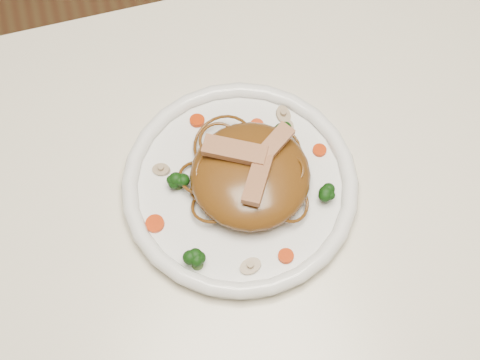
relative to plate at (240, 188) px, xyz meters
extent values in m
cube|color=beige|center=(0.03, -0.09, -0.03)|extent=(1.20, 0.80, 0.04)
cylinder|color=white|center=(0.00, 0.00, 0.00)|extent=(0.35, 0.35, 0.02)
ellipsoid|color=#593610|center=(0.01, 0.00, 0.03)|extent=(0.18, 0.18, 0.05)
cube|color=tan|center=(0.04, 0.01, 0.06)|extent=(0.06, 0.05, 0.01)
cube|color=tan|center=(0.00, 0.02, 0.06)|extent=(0.08, 0.06, 0.01)
cube|color=tan|center=(0.01, -0.02, 0.06)|extent=(0.05, 0.07, 0.01)
cylinder|color=#BC3106|center=(0.04, 0.07, 0.01)|extent=(0.02, 0.02, 0.00)
cylinder|color=#BC3106|center=(-0.11, -0.02, 0.01)|extent=(0.03, 0.03, 0.00)
cylinder|color=#BC3106|center=(0.11, 0.02, 0.01)|extent=(0.02, 0.02, 0.00)
cylinder|color=#BC3106|center=(-0.03, 0.10, 0.01)|extent=(0.03, 0.03, 0.00)
cylinder|color=#BC3106|center=(0.03, -0.10, 0.01)|extent=(0.02, 0.02, 0.00)
cylinder|color=tan|center=(-0.02, -0.10, 0.01)|extent=(0.03, 0.03, 0.01)
cylinder|color=tan|center=(0.08, 0.06, 0.01)|extent=(0.03, 0.03, 0.01)
cylinder|color=tan|center=(-0.09, 0.04, 0.01)|extent=(0.03, 0.03, 0.01)
cylinder|color=tan|center=(0.08, 0.08, 0.01)|extent=(0.03, 0.03, 0.01)
camera|label=1|loc=(-0.10, -0.36, 0.80)|focal=53.72mm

